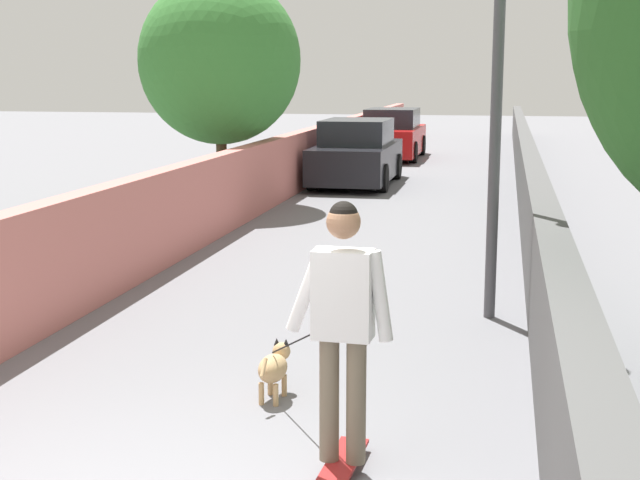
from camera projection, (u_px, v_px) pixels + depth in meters
name	position (u px, v px, depth m)	size (l,w,h in m)	color
ground_plane	(400.00, 203.00, 18.55)	(80.00, 80.00, 0.00)	slate
wall_left	(254.00, 179.00, 17.00)	(48.00, 0.30, 1.31)	#CC726B
fence_right	(529.00, 188.00, 16.02)	(48.00, 0.30, 1.23)	#4C4C4C
tree_left_mid	(220.00, 60.00, 17.75)	(3.17, 3.17, 4.50)	#473523
lamp_post	(499.00, 23.00, 9.30)	(0.36, 0.36, 4.58)	#4C4C51
skateboard	(342.00, 463.00, 6.01)	(0.81, 0.24, 0.08)	maroon
person_skateboarder	(343.00, 312.00, 5.82)	(0.24, 0.71, 1.73)	#726651
dog	(274.00, 366.00, 7.33)	(1.55, 0.91, 1.06)	tan
car_near	(357.00, 154.00, 21.49)	(4.16, 1.80, 1.54)	black
car_far	(392.00, 135.00, 28.12)	(4.36, 1.80, 1.54)	#B71414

